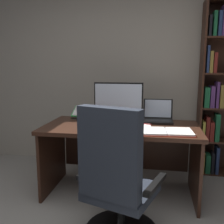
# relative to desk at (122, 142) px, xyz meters

# --- Properties ---
(wall_back) EXTENTS (5.33, 0.12, 2.86)m
(wall_back) POSITION_rel_desk_xyz_m (-0.05, 0.89, 0.88)
(wall_back) COLOR #A89E8E
(wall_back) RESTS_ON ground
(desk) EXTENTS (1.61, 0.79, 0.75)m
(desk) POSITION_rel_desk_xyz_m (0.00, 0.00, 0.00)
(desk) COLOR #381E14
(desk) RESTS_ON ground
(office_chair) EXTENTS (0.70, 0.62, 1.09)m
(office_chair) POSITION_rel_desk_xyz_m (0.07, -0.87, -0.08)
(office_chair) COLOR black
(office_chair) RESTS_ON ground
(monitor) EXTENTS (0.56, 0.16, 0.43)m
(monitor) POSITION_rel_desk_xyz_m (-0.07, 0.19, 0.43)
(monitor) COLOR black
(monitor) RESTS_ON desk
(laptop) EXTENTS (0.33, 0.29, 0.24)m
(laptop) POSITION_rel_desk_xyz_m (0.38, 0.19, 0.26)
(laptop) COLOR black
(laptop) RESTS_ON desk
(keyboard) EXTENTS (0.42, 0.15, 0.02)m
(keyboard) POSITION_rel_desk_xyz_m (-0.07, -0.24, 0.22)
(keyboard) COLOR black
(keyboard) RESTS_ON desk
(computer_mouse) EXTENTS (0.06, 0.10, 0.04)m
(computer_mouse) POSITION_rel_desk_xyz_m (-0.37, -0.24, 0.23)
(computer_mouse) COLOR black
(computer_mouse) RESTS_ON desk
(reading_stand_with_book) EXTENTS (0.32, 0.27, 0.13)m
(reading_stand_with_book) POSITION_rel_desk_xyz_m (-0.47, 0.25, 0.27)
(reading_stand_with_book) COLOR black
(reading_stand_with_book) RESTS_ON desk
(open_binder) EXTENTS (0.52, 0.33, 0.02)m
(open_binder) POSITION_rel_desk_xyz_m (0.46, -0.29, 0.22)
(open_binder) COLOR #DB422D
(open_binder) RESTS_ON desk
(notepad) EXTENTS (0.17, 0.22, 0.01)m
(notepad) POSITION_rel_desk_xyz_m (0.23, -0.01, 0.21)
(notepad) COLOR white
(notepad) RESTS_ON desk
(pen) EXTENTS (0.14, 0.04, 0.01)m
(pen) POSITION_rel_desk_xyz_m (0.25, -0.01, 0.22)
(pen) COLOR maroon
(pen) RESTS_ON notepad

